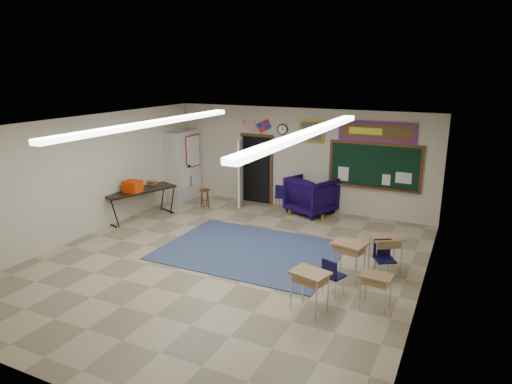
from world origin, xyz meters
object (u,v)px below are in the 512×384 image
at_px(folding_table, 140,203).
at_px(wooden_stool, 205,198).
at_px(wingback_armchair, 312,195).
at_px(student_desk_front_left, 348,258).
at_px(student_desk_front_right, 385,252).

height_order(folding_table, wooden_stool, folding_table).
relative_size(wingback_armchair, wooden_stool, 2.12).
xyz_separation_m(student_desk_front_left, folding_table, (-6.25, 1.19, 0.03)).
distance_m(wingback_armchair, student_desk_front_right, 4.11).
bearing_deg(student_desk_front_right, wingback_armchair, 98.11).
bearing_deg(wooden_stool, student_desk_front_left, -29.01).
distance_m(student_desk_front_left, student_desk_front_right, 0.88).
relative_size(student_desk_front_right, wooden_stool, 1.41).
xyz_separation_m(wingback_armchair, student_desk_front_right, (2.68, -3.11, -0.12)).
relative_size(student_desk_front_left, folding_table, 0.36).
distance_m(wingback_armchair, wooden_stool, 3.22).
height_order(wingback_armchair, folding_table, folding_table).
bearing_deg(student_desk_front_right, folding_table, 142.77).
bearing_deg(wingback_armchair, student_desk_front_right, 153.58).
height_order(student_desk_front_right, folding_table, folding_table).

